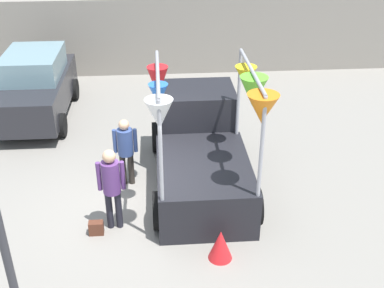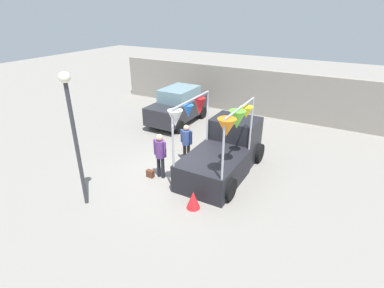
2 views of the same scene
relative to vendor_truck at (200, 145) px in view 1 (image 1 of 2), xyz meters
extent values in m
plane|color=gray|center=(-1.24, -1.09, -0.88)|extent=(60.00, 60.00, 0.00)
cube|color=black|center=(-0.01, -1.00, -0.38)|extent=(1.90, 2.60, 1.00)
cube|color=black|center=(-0.01, 1.00, 0.02)|extent=(1.80, 1.40, 1.80)
cube|color=#8CB2C6|center=(-0.01, 1.00, 0.47)|extent=(1.76, 1.37, 0.60)
cylinder|color=black|center=(-0.96, 1.35, -0.50)|extent=(0.22, 0.76, 0.76)
cylinder|color=black|center=(0.94, 1.35, -0.50)|extent=(0.22, 0.76, 0.76)
cylinder|color=black|center=(-0.96, -1.70, -0.50)|extent=(0.22, 0.76, 0.76)
cylinder|color=black|center=(0.94, -1.70, -0.50)|extent=(0.22, 0.76, 0.76)
cylinder|color=#A5A5AD|center=(-0.88, 0.22, 1.10)|extent=(0.07, 0.07, 1.95)
cylinder|color=#A5A5AD|center=(0.86, 0.22, 1.10)|extent=(0.07, 0.07, 1.95)
cylinder|color=#A5A5AD|center=(-0.88, -2.22, 1.10)|extent=(0.07, 0.07, 1.95)
cylinder|color=#A5A5AD|center=(0.86, -2.22, 1.10)|extent=(0.07, 0.07, 1.95)
cylinder|color=#A5A5AD|center=(-0.88, -1.00, 2.08)|extent=(0.07, 2.44, 0.07)
cylinder|color=#A5A5AD|center=(0.86, -1.00, 2.08)|extent=(0.07, 2.44, 0.07)
cone|color=white|center=(-0.88, -2.05, 1.74)|extent=(0.68, 0.68, 0.53)
cone|color=orange|center=(0.86, -2.05, 1.78)|extent=(0.79, 0.79, 0.53)
cone|color=blue|center=(-0.88, -1.23, 1.75)|extent=(0.38, 0.38, 0.42)
cone|color=#66CC33|center=(0.86, -1.23, 1.75)|extent=(0.55, 0.55, 0.58)
cone|color=red|center=(-0.88, -0.42, 1.67)|extent=(0.43, 0.43, 0.65)
cone|color=yellow|center=(0.86, -0.42, 1.75)|extent=(0.62, 0.62, 0.40)
cube|color=#26262B|center=(-4.31, 3.59, -0.11)|extent=(1.70, 4.00, 0.90)
cube|color=#72939E|center=(-4.31, 3.74, 0.67)|extent=(1.50, 2.10, 0.66)
cylinder|color=black|center=(-5.16, 4.84, -0.56)|extent=(0.18, 0.64, 0.64)
cylinder|color=black|center=(-3.46, 4.84, -0.56)|extent=(0.18, 0.64, 0.64)
cylinder|color=black|center=(-3.46, 2.34, -0.56)|extent=(0.18, 0.64, 0.64)
cylinder|color=black|center=(-1.91, -1.64, -0.46)|extent=(0.13, 0.13, 0.83)
cylinder|color=black|center=(-1.73, -1.64, -0.46)|extent=(0.13, 0.13, 0.83)
cylinder|color=#593372|center=(-1.82, -1.64, 0.28)|extent=(0.34, 0.34, 0.66)
sphere|color=tan|center=(-1.82, -1.64, 0.73)|extent=(0.25, 0.25, 0.25)
cylinder|color=#593372|center=(-2.04, -1.64, 0.31)|extent=(0.09, 0.09, 0.59)
cylinder|color=#593372|center=(-1.60, -1.64, 0.31)|extent=(0.09, 0.09, 0.59)
cylinder|color=#2D2823|center=(-1.72, -0.10, -0.50)|extent=(0.13, 0.13, 0.76)
cylinder|color=#2D2823|center=(-1.54, -0.10, -0.50)|extent=(0.13, 0.13, 0.76)
cylinder|color=#33477F|center=(-1.63, -0.10, 0.19)|extent=(0.34, 0.34, 0.60)
sphere|color=tan|center=(-1.63, -0.10, 0.60)|extent=(0.23, 0.23, 0.23)
cylinder|color=#33477F|center=(-1.85, -0.10, 0.22)|extent=(0.09, 0.09, 0.54)
cylinder|color=#33477F|center=(-1.41, -0.10, 0.22)|extent=(0.09, 0.09, 0.54)
cube|color=#592D1E|center=(-2.17, -1.84, -0.74)|extent=(0.28, 0.16, 0.28)
cylinder|color=#333338|center=(-3.02, -4.16, 1.08)|extent=(0.12, 0.12, 3.91)
cube|color=gray|center=(-1.24, 7.00, 0.42)|extent=(18.00, 0.36, 2.60)
cone|color=red|center=(0.13, -2.70, -0.58)|extent=(0.60, 0.60, 0.60)
camera|label=1|loc=(-0.89, -9.31, 5.17)|focal=45.00mm
camera|label=2|loc=(3.91, -9.47, 4.95)|focal=28.00mm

